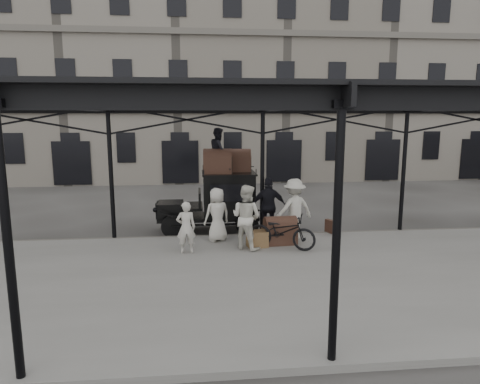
# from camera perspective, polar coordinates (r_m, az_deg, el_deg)

# --- Properties ---
(ground) EXTENTS (120.00, 120.00, 0.00)m
(ground) POSITION_cam_1_polar(r_m,az_deg,el_deg) (13.08, 4.25, -8.53)
(ground) COLOR #383533
(ground) RESTS_ON ground
(platform) EXTENTS (28.00, 8.00, 0.15)m
(platform) POSITION_cam_1_polar(r_m,az_deg,el_deg) (11.21, 6.05, -11.41)
(platform) COLOR slate
(platform) RESTS_ON ground
(canopy) EXTENTS (22.50, 9.00, 4.74)m
(canopy) POSITION_cam_1_polar(r_m,az_deg,el_deg) (10.71, 6.20, 12.32)
(canopy) COLOR black
(canopy) RESTS_ON ground
(building_frontage) EXTENTS (64.00, 8.00, 14.00)m
(building_frontage) POSITION_cam_1_polar(r_m,az_deg,el_deg) (30.40, -1.67, 15.46)
(building_frontage) COLOR slate
(building_frontage) RESTS_ON ground
(taxi) EXTENTS (3.65, 1.55, 2.18)m
(taxi) POSITION_cam_1_polar(r_m,az_deg,el_deg) (15.51, -2.70, -0.94)
(taxi) COLOR black
(taxi) RESTS_ON ground
(porter_left) EXTENTS (0.61, 0.43, 1.56)m
(porter_left) POSITION_cam_1_polar(r_m,az_deg,el_deg) (12.74, -7.21, -4.72)
(porter_left) COLOR beige
(porter_left) RESTS_ON platform
(porter_midleft) EXTENTS (1.22, 1.19, 1.98)m
(porter_midleft) POSITION_cam_1_polar(r_m,az_deg,el_deg) (13.03, 0.83, -3.35)
(porter_midleft) COLOR beige
(porter_midleft) RESTS_ON platform
(porter_centre) EXTENTS (1.00, 0.84, 1.75)m
(porter_centre) POSITION_cam_1_polar(r_m,az_deg,el_deg) (13.87, -3.07, -3.02)
(porter_centre) COLOR beige
(porter_centre) RESTS_ON platform
(porter_official) EXTENTS (1.22, 0.64, 2.00)m
(porter_official) POSITION_cam_1_polar(r_m,az_deg,el_deg) (14.52, 3.88, -1.94)
(porter_official) COLOR black
(porter_official) RESTS_ON platform
(porter_right) EXTENTS (1.45, 1.07, 2.00)m
(porter_right) POSITION_cam_1_polar(r_m,az_deg,el_deg) (14.24, 7.23, -2.23)
(porter_right) COLOR beige
(porter_right) RESTS_ON platform
(bicycle) EXTENTS (2.19, 1.53, 1.09)m
(bicycle) POSITION_cam_1_polar(r_m,az_deg,el_deg) (13.18, 5.62, -5.24)
(bicycle) COLOR black
(bicycle) RESTS_ON platform
(porter_roof) EXTENTS (0.65, 0.81, 1.59)m
(porter_roof) POSITION_cam_1_polar(r_m,az_deg,el_deg) (15.17, -2.85, 5.57)
(porter_roof) COLOR black
(porter_roof) RESTS_ON taxi
(steamer_trunk_roof_near) EXTENTS (1.03, 0.68, 0.72)m
(steamer_trunk_roof_near) POSITION_cam_1_polar(r_m,az_deg,el_deg) (15.06, -3.00, 3.88)
(steamer_trunk_roof_near) COLOR #4F3124
(steamer_trunk_roof_near) RESTS_ON taxi
(steamer_trunk_roof_far) EXTENTS (0.95, 0.60, 0.68)m
(steamer_trunk_roof_far) POSITION_cam_1_polar(r_m,az_deg,el_deg) (15.56, -0.31, 4.02)
(steamer_trunk_roof_far) COLOR #4F3124
(steamer_trunk_roof_far) RESTS_ON taxi
(steamer_trunk_platform) EXTENTS (1.05, 0.68, 0.74)m
(steamer_trunk_platform) POSITION_cam_1_polar(r_m,az_deg,el_deg) (13.73, 5.37, -5.36)
(steamer_trunk_platform) COLOR #4F3124
(steamer_trunk_platform) RESTS_ON platform
(wicker_hamper) EXTENTS (0.68, 0.56, 0.50)m
(wicker_hamper) POSITION_cam_1_polar(r_m,az_deg,el_deg) (13.39, 2.32, -6.27)
(wicker_hamper) COLOR brown
(wicker_hamper) RESTS_ON platform
(suitcase_upright) EXTENTS (0.37, 0.61, 0.45)m
(suitcase_upright) POSITION_cam_1_polar(r_m,az_deg,el_deg) (15.22, 12.16, -4.57)
(suitcase_upright) COLOR #4F3124
(suitcase_upright) RESTS_ON platform
(suitcase_flat) EXTENTS (0.60, 0.17, 0.40)m
(suitcase_flat) POSITION_cam_1_polar(r_m,az_deg,el_deg) (14.22, 4.05, -5.51)
(suitcase_flat) COLOR #4F3124
(suitcase_flat) RESTS_ON platform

